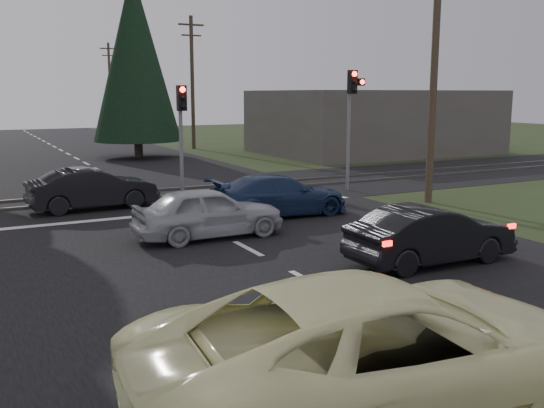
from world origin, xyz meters
TOP-DOWN VIEW (x-y plane):
  - ground at (0.00, 0.00)m, footprint 120.00×120.00m
  - road at (0.00, 10.00)m, footprint 14.00×100.00m
  - rail_corridor at (0.00, 12.00)m, footprint 120.00×8.00m
  - stop_line at (0.00, 8.20)m, footprint 13.00×0.35m
  - rail_near at (0.00, 11.20)m, footprint 120.00×0.12m
  - rail_far at (0.00, 12.80)m, footprint 120.00×0.12m
  - traffic_signal_right at (7.55, 9.47)m, footprint 0.68×0.48m
  - traffic_signal_center at (1.00, 10.68)m, footprint 0.32×0.48m
  - utility_pole_near at (8.50, 6.00)m, footprint 1.80×0.26m
  - utility_pole_mid at (8.50, 30.00)m, footprint 1.80×0.26m
  - utility_pole_far at (8.50, 55.00)m, footprint 1.80×0.26m
  - conifer_tree at (3.50, 26.00)m, footprint 5.20×5.20m
  - building_right at (18.00, 22.00)m, footprint 14.00×10.00m
  - cream_coupe at (-1.96, -4.96)m, footprint 6.32×3.30m
  - dark_hatchback at (3.12, -0.10)m, footprint 4.00×1.43m
  - silver_car at (-0.41, 4.60)m, footprint 4.03×1.63m
  - blue_sedan at (2.65, 6.32)m, footprint 4.53×1.98m
  - dark_car_far at (-2.35, 10.14)m, footprint 4.26×1.73m

SIDE VIEW (x-z plane):
  - ground at x=0.00m, z-range 0.00..0.00m
  - road at x=0.00m, z-range 0.00..0.01m
  - rail_corridor at x=0.00m, z-range 0.00..0.01m
  - stop_line at x=0.00m, z-range 0.01..0.01m
  - rail_near at x=0.00m, z-range 0.00..0.10m
  - rail_far at x=0.00m, z-range 0.00..0.10m
  - blue_sedan at x=2.65m, z-range 0.00..1.30m
  - dark_hatchback at x=3.12m, z-range 0.00..1.32m
  - silver_car at x=-0.41m, z-range 0.00..1.37m
  - dark_car_far at x=-2.35m, z-range 0.00..1.37m
  - cream_coupe at x=-1.96m, z-range 0.00..1.70m
  - building_right at x=18.00m, z-range 0.00..4.00m
  - traffic_signal_center at x=1.00m, z-range 0.76..4.86m
  - traffic_signal_right at x=7.55m, z-range 0.96..5.66m
  - utility_pole_near at x=8.50m, z-range 0.23..9.23m
  - utility_pole_mid at x=8.50m, z-range 0.23..9.23m
  - utility_pole_far at x=8.50m, z-range 0.23..9.23m
  - conifer_tree at x=3.50m, z-range 0.49..11.49m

